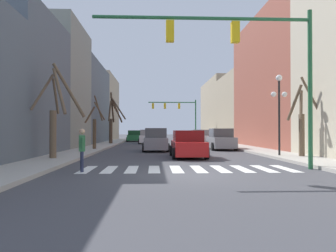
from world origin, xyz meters
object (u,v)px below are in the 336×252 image
object	(u,v)px
car_driving_toward_lane	(135,136)
street_tree_right_mid	(113,119)
car_parked_left_mid	(156,140)
car_at_intersection	(147,137)
traffic_signal_near	(245,50)
traffic_signal_far	(178,110)
street_lamp_right_corner	(279,98)
street_tree_left_mid	(302,122)
street_tree_right_near	(56,116)
car_parked_left_far	(200,137)
street_tree_right_far	(95,127)
car_driving_away_lane	(221,140)
pedestrian_crossing_street	(82,146)
car_parked_right_far	(188,145)

from	to	relation	value
car_driving_toward_lane	street_tree_right_mid	bearing A→B (deg)	170.11
car_parked_left_mid	car_at_intersection	xyz separation A→B (m)	(-0.92, 14.11, -0.03)
traffic_signal_near	car_parked_left_mid	xyz separation A→B (m)	(-3.53, 12.09, -4.01)
traffic_signal_far	car_at_intersection	size ratio (longest dim) A/B	1.49
street_lamp_right_corner	street_tree_left_mid	world-z (taller)	street_lamp_right_corner
street_tree_right_near	street_tree_left_mid	world-z (taller)	street_tree_right_near
traffic_signal_near	street_lamp_right_corner	distance (m)	6.69
car_driving_toward_lane	car_at_intersection	size ratio (longest dim) A/B	0.88
car_parked_left_far	street_tree_right_mid	distance (m)	10.24
street_tree_right_mid	street_tree_right_near	world-z (taller)	street_tree_right_mid
traffic_signal_near	street_tree_right_far	world-z (taller)	traffic_signal_near
car_driving_away_lane	pedestrian_crossing_street	size ratio (longest dim) A/B	2.51
car_at_intersection	street_tree_right_near	world-z (taller)	street_tree_right_near
street_lamp_right_corner	street_tree_right_far	size ratio (longest dim) A/B	1.11
street_tree_right_far	street_tree_left_mid	world-z (taller)	street_tree_left_mid
car_at_intersection	street_tree_left_mid	bearing A→B (deg)	22.88
street_tree_right_far	car_parked_left_mid	bearing A→B (deg)	-7.61
car_parked_left_mid	street_tree_left_mid	size ratio (longest dim) A/B	1.00
traffic_signal_near	pedestrian_crossing_street	bearing A→B (deg)	-176.54
car_parked_right_far	car_parked_left_mid	bearing A→B (deg)	16.93
traffic_signal_near	pedestrian_crossing_street	distance (m)	7.52
car_parked_left_far	street_tree_right_far	world-z (taller)	street_tree_right_far
car_driving_toward_lane	street_tree_right_far	distance (m)	21.26
traffic_signal_near	car_parked_left_far	bearing A→B (deg)	86.09
car_at_intersection	car_parked_left_mid	bearing A→B (deg)	3.74
car_parked_left_mid	street_tree_right_near	world-z (taller)	street_tree_right_near
traffic_signal_near	car_parked_left_mid	world-z (taller)	traffic_signal_near
traffic_signal_far	car_driving_away_lane	bearing A→B (deg)	-85.41
pedestrian_crossing_street	street_tree_right_mid	size ratio (longest dim) A/B	0.29
car_parked_left_far	car_at_intersection	distance (m)	6.29
car_parked_right_far	pedestrian_crossing_street	bearing A→B (deg)	143.68
car_parked_left_far	car_at_intersection	size ratio (longest dim) A/B	0.99
street_lamp_right_corner	street_tree_right_far	bearing A→B (deg)	148.60
car_parked_left_mid	street_tree_right_far	size ratio (longest dim) A/B	1.06
traffic_signal_near	car_parked_left_far	distance (m)	25.29
traffic_signal_far	street_tree_left_mid	world-z (taller)	traffic_signal_far
street_tree_right_near	street_tree_left_mid	size ratio (longest dim) A/B	1.11
street_tree_right_mid	traffic_signal_near	bearing A→B (deg)	-70.68
car_at_intersection	street_tree_right_mid	world-z (taller)	street_tree_right_mid
car_parked_right_far	pedestrian_crossing_street	xyz separation A→B (m)	(-4.75, -6.46, 0.23)
traffic_signal_near	traffic_signal_far	bearing A→B (deg)	90.04
street_lamp_right_corner	car_parked_right_far	xyz separation A→B (m)	(-5.23, 0.56, -2.68)
car_driving_away_lane	car_parked_left_mid	bearing A→B (deg)	104.57
street_lamp_right_corner	car_driving_away_lane	size ratio (longest dim) A/B	1.12
street_tree_right_mid	car_driving_toward_lane	bearing A→B (deg)	80.11
traffic_signal_near	street_tree_right_near	xyz separation A→B (m)	(-8.76, 4.13, -2.47)
street_tree_right_near	car_parked_left_far	bearing A→B (deg)	63.26
traffic_signal_near	traffic_signal_far	distance (m)	36.13
traffic_signal_far	street_lamp_right_corner	distance (m)	30.86
street_lamp_right_corner	car_parked_right_far	size ratio (longest dim) A/B	1.04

